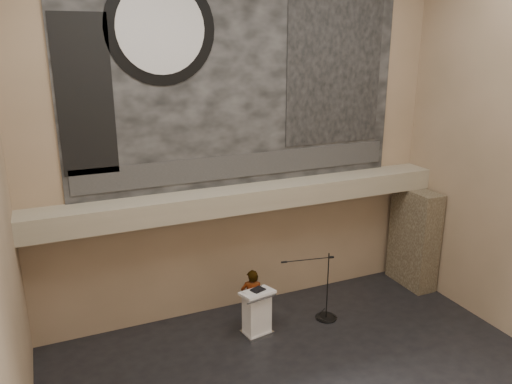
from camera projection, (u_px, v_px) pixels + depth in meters
name	position (u px, v px, depth m)	size (l,w,h in m)	color
wall_back	(242.00, 140.00, 11.61)	(10.00, 0.02, 8.50)	#8B7458
soffit	(249.00, 198.00, 11.64)	(10.00, 0.80, 0.50)	gray
sprinkler_left	(184.00, 219.00, 11.07)	(0.04, 0.04, 0.06)	#B2893D
sprinkler_right	(320.00, 200.00, 12.41)	(0.04, 0.04, 0.06)	#B2893D
banner	(242.00, 76.00, 11.16)	(8.00, 0.05, 5.00)	black
banner_text_strip	(244.00, 165.00, 11.73)	(7.76, 0.02, 0.55)	#2B2B2B
banner_clock_rim	(161.00, 29.00, 10.15)	(2.30, 2.30, 0.02)	black
banner_clock_face	(161.00, 29.00, 10.13)	(1.84, 1.84, 0.02)	silver
banner_building_print	(335.00, 69.00, 12.01)	(2.60, 0.02, 3.60)	black
banner_brick_print	(85.00, 97.00, 9.92)	(1.10, 0.02, 3.20)	black
stone_pier	(414.00, 238.00, 13.49)	(0.60, 1.40, 2.70)	#463B2B
lectern	(257.00, 313.00, 11.31)	(0.79, 0.62, 1.13)	silver
binder	(258.00, 290.00, 11.16)	(0.29, 0.23, 0.04)	black
papers	(250.00, 293.00, 11.07)	(0.20, 0.27, 0.01)	silver
speaker_person	(252.00, 298.00, 11.59)	(0.53, 0.35, 1.45)	white
mic_stand	(325.00, 309.00, 12.05)	(1.40, 0.52, 1.71)	black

